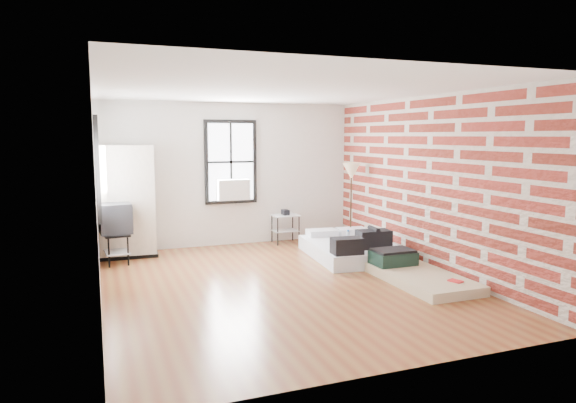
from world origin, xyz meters
name	(u,v)px	position (x,y,z in m)	size (l,w,h in m)	color
ground	(283,284)	(0.00, 0.00, 0.00)	(6.00, 6.00, 0.00)	brown
room_shell	(289,164)	(0.23, 0.36, 1.74)	(5.02, 6.02, 2.80)	silver
mattress_main	(352,248)	(1.74, 1.14, 0.17)	(1.60, 2.06, 0.62)	white
mattress_bare	(415,273)	(1.93, -0.52, 0.11)	(0.93, 1.77, 0.38)	tan
wardrobe	(126,202)	(-2.00, 2.65, 0.99)	(1.03, 0.62, 2.00)	black
side_table	(285,221)	(1.05, 2.72, 0.46)	(0.52, 0.42, 0.68)	black
floor_lamp	(351,175)	(2.15, 1.99, 1.40)	(0.35, 0.35, 1.64)	black
tv_stand	(115,220)	(-2.21, 2.23, 0.74)	(0.56, 0.76, 1.03)	black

